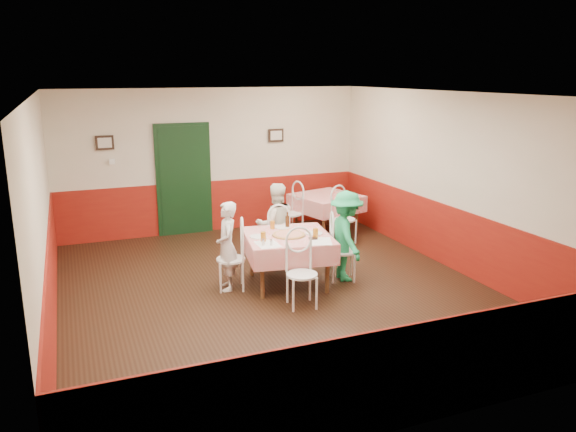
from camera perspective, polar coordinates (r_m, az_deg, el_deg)
name	(u,v)px	position (r m, az deg, el deg)	size (l,w,h in m)	color
floor	(276,290)	(8.25, -1.25, -7.52)	(7.00, 7.00, 0.00)	black
ceiling	(275,94)	(7.66, -1.37, 12.30)	(7.00, 7.00, 0.00)	white
back_wall	(213,161)	(11.14, -7.62, 5.58)	(6.00, 0.10, 2.80)	beige
front_wall	(421,279)	(4.84, 13.36, -6.29)	(6.00, 0.10, 2.80)	beige
left_wall	(42,216)	(7.38, -23.70, 0.01)	(0.10, 7.00, 2.80)	beige
right_wall	(452,181)	(9.30, 16.33, 3.40)	(0.10, 7.00, 2.80)	beige
wainscot_back	(215,206)	(11.29, -7.46, 1.06)	(6.00, 0.03, 1.00)	maroon
wainscot_front	(414,375)	(5.23, 12.68, -15.51)	(6.00, 0.03, 1.00)	maroon
wainscot_left	(51,286)	(7.64, -22.91, -6.53)	(0.03, 7.00, 1.00)	maroon
wainscot_right	(447,236)	(9.49, 15.88, -1.94)	(0.03, 7.00, 1.00)	maroon
door	(184,181)	(11.02, -10.53, 3.53)	(0.96, 0.06, 2.10)	black
picture_left	(105,143)	(10.72, -18.13, 7.10)	(0.32, 0.03, 0.26)	black
picture_right	(276,135)	(11.41, -1.24, 8.20)	(0.32, 0.03, 0.26)	black
thermostat	(112,162)	(10.78, -17.45, 5.30)	(0.10, 0.03, 0.10)	white
main_table	(288,260)	(8.36, 0.00, -4.49)	(1.22, 1.22, 0.77)	red
second_table	(326,214)	(11.05, 3.91, 0.19)	(1.12, 1.12, 0.77)	red
chair_left	(231,259)	(8.20, -5.82, -4.39)	(0.42, 0.42, 0.90)	white
chair_right	(343,251)	(8.55, 5.58, -3.59)	(0.42, 0.42, 0.90)	white
chair_far	(277,239)	(9.13, -1.17, -2.36)	(0.42, 0.42, 0.90)	white
chair_near	(302,275)	(7.55, 1.42, -5.98)	(0.42, 0.42, 0.90)	white
chair_second_a	(291,214)	(10.74, 0.30, 0.22)	(0.42, 0.42, 0.90)	white
chair_second_b	(344,219)	(10.39, 5.69, -0.35)	(0.42, 0.42, 0.90)	white
pizza	(289,235)	(8.21, 0.08, -1.90)	(0.47, 0.47, 0.03)	#B74723
plate_left	(258,237)	(8.15, -3.04, -2.11)	(0.25, 0.25, 0.01)	white
plate_right	(314,233)	(8.31, 2.68, -1.77)	(0.25, 0.25, 0.01)	white
plate_far	(283,227)	(8.63, -0.54, -1.15)	(0.25, 0.25, 0.01)	white
glass_a	(263,237)	(7.93, -2.53, -2.11)	(0.08, 0.08, 0.14)	#BF7219
glass_b	(316,233)	(8.09, 2.81, -1.76)	(0.08, 0.08, 0.14)	#BF7219
glass_c	(272,225)	(8.55, -1.59, -0.91)	(0.07, 0.07, 0.13)	#BF7219
beer_bottle	(287,221)	(8.60, -0.06, -0.47)	(0.06, 0.06, 0.22)	#381C0A
shaker_a	(263,242)	(7.74, -2.55, -2.70)	(0.04, 0.04, 0.09)	silver
shaker_b	(271,242)	(7.74, -1.72, -2.70)	(0.04, 0.04, 0.09)	silver
shaker_c	(263,241)	(7.79, -2.54, -2.59)	(0.04, 0.04, 0.09)	#B23319
menu_left	(268,244)	(7.81, -2.09, -2.87)	(0.30, 0.40, 0.00)	white
menu_right	(321,241)	(7.96, 3.33, -2.56)	(0.30, 0.40, 0.00)	white
wallet	(313,238)	(8.05, 2.57, -2.29)	(0.11, 0.09, 0.02)	black
diner_left	(227,246)	(8.13, -6.21, -3.07)	(0.47, 0.31, 1.30)	gray
diner_far	(276,225)	(9.11, -1.24, -0.87)	(0.66, 0.52, 1.36)	gray
diner_right	(346,236)	(8.50, 5.94, -2.04)	(0.89, 0.51, 1.38)	gray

